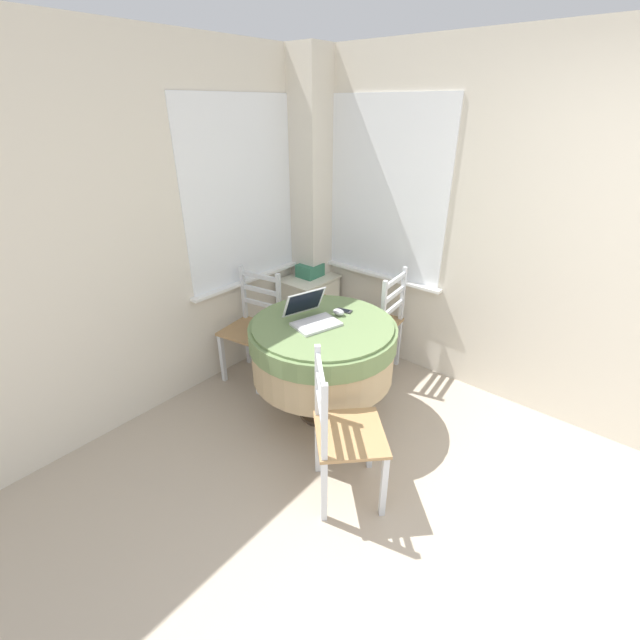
% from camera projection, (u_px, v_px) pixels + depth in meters
% --- Properties ---
extents(corner_room_shell, '(4.10, 4.83, 2.55)m').
position_uv_depth(corner_room_shell, '(357.00, 245.00, 2.86)').
color(corner_room_shell, beige).
rests_on(corner_room_shell, ground_plane).
extents(round_dining_table, '(1.04, 1.04, 0.77)m').
position_uv_depth(round_dining_table, '(323.00, 346.00, 3.03)').
color(round_dining_table, '#4C3D2D').
rests_on(round_dining_table, ground_plane).
extents(laptop, '(0.38, 0.39, 0.21)m').
position_uv_depth(laptop, '(312.00, 316.00, 2.94)').
color(laptop, silver).
rests_on(laptop, round_dining_table).
extents(computer_mouse, '(0.06, 0.09, 0.05)m').
position_uv_depth(computer_mouse, '(339.00, 312.00, 3.05)').
color(computer_mouse, silver).
rests_on(computer_mouse, round_dining_table).
extents(cell_phone, '(0.08, 0.12, 0.01)m').
position_uv_depth(cell_phone, '(344.00, 311.00, 3.11)').
color(cell_phone, '#2D2D33').
rests_on(cell_phone, round_dining_table).
extents(dining_chair_near_back_window, '(0.45, 0.48, 0.93)m').
position_uv_depth(dining_chair_near_back_window, '(254.00, 328.00, 3.55)').
color(dining_chair_near_back_window, '#A87F51').
rests_on(dining_chair_near_back_window, ground_plane).
extents(dining_chair_near_right_window, '(0.46, 0.43, 0.93)m').
position_uv_depth(dining_chair_near_right_window, '(378.00, 324.00, 3.62)').
color(dining_chair_near_right_window, '#A87F51').
rests_on(dining_chair_near_right_window, ground_plane).
extents(dining_chair_camera_near, '(0.57, 0.57, 0.93)m').
position_uv_depth(dining_chair_camera_near, '(343.00, 433.00, 2.41)').
color(dining_chair_camera_near, '#A87F51').
rests_on(dining_chair_camera_near, ground_plane).
extents(corner_cabinet, '(0.50, 0.40, 0.67)m').
position_uv_depth(corner_cabinet, '(309.00, 310.00, 4.15)').
color(corner_cabinet, silver).
rests_on(corner_cabinet, ground_plane).
extents(storage_box, '(0.22, 0.18, 0.12)m').
position_uv_depth(storage_box, '(310.00, 270.00, 4.02)').
color(storage_box, '#387A5B').
rests_on(storage_box, corner_cabinet).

